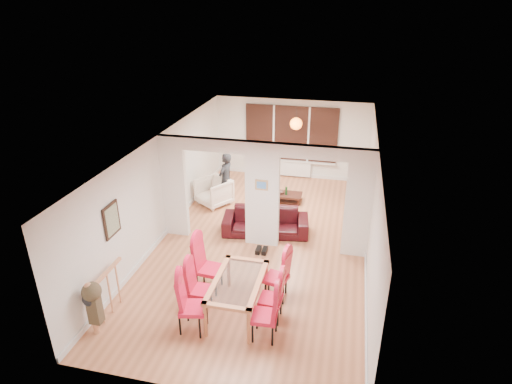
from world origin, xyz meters
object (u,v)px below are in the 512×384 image
(dining_chair_rb, at_px, (271,296))
(bottle, at_px, (286,191))
(dining_chair_la, at_px, (192,304))
(dining_chair_ra, at_px, (265,313))
(dining_chair_lc, at_px, (209,265))
(person, at_px, (226,179))
(coffee_table, at_px, (283,197))
(dining_chair_lb, at_px, (199,287))
(television, at_px, (349,189))
(dining_table, at_px, (238,296))
(dining_chair_rc, at_px, (276,275))
(bowl, at_px, (281,192))
(sofa, at_px, (266,222))
(armchair, at_px, (214,192))

(dining_chair_rb, bearing_deg, bottle, 97.88)
(dining_chair_la, distance_m, dining_chair_ra, 1.29)
(dining_chair_lc, distance_m, person, 4.11)
(dining_chair_rb, bearing_deg, dining_chair_ra, -89.34)
(person, distance_m, coffee_table, 1.81)
(dining_chair_la, xyz_separation_m, dining_chair_lc, (-0.09, 1.18, 0.02))
(dining_chair_lb, xyz_separation_m, television, (2.64, 5.86, -0.26))
(dining_chair_la, height_order, dining_chair_lc, dining_chair_lc)
(dining_chair_lc, distance_m, dining_chair_ra, 1.76)
(person, bearing_deg, dining_chair_lc, 28.36)
(dining_chair_ra, bearing_deg, dining_table, 136.95)
(dining_chair_lb, distance_m, dining_chair_ra, 1.44)
(coffee_table, bearing_deg, dining_chair_lc, -99.76)
(dining_chair_rc, xyz_separation_m, bowl, (-0.67, 4.47, -0.27))
(dining_chair_la, xyz_separation_m, dining_chair_rb, (1.30, 0.60, -0.05))
(person, relative_size, coffee_table, 1.43)
(dining_table, bearing_deg, dining_chair_rc, 44.15)
(person, height_order, television, person)
(sofa, bearing_deg, dining_chair_rb, -84.89)
(dining_chair_lb, bearing_deg, bowl, 82.64)
(dining_chair_la, height_order, armchair, dining_chair_la)
(dining_chair_rc, bearing_deg, dining_chair_la, -122.50)
(sofa, bearing_deg, dining_chair_lb, -109.37)
(dining_table, height_order, dining_chair_lc, dining_chair_lc)
(television, bearing_deg, armchair, 107.74)
(coffee_table, bearing_deg, bottle, -35.15)
(dining_chair_ra, bearing_deg, armchair, 114.17)
(dining_chair_rb, distance_m, coffee_table, 5.15)
(dining_chair_lb, height_order, sofa, dining_chair_lb)
(dining_chair_rc, xyz_separation_m, coffee_table, (-0.60, 4.47, -0.42))
(dining_chair_ra, distance_m, person, 5.57)
(dining_chair_lb, bearing_deg, sofa, 79.14)
(bowl, bearing_deg, dining_chair_rc, -81.42)
(dining_chair_rc, bearing_deg, dining_chair_lc, -164.27)
(dining_chair_rc, height_order, coffee_table, dining_chair_rc)
(dining_chair_la, xyz_separation_m, bottle, (0.78, 5.63, -0.19))
(dining_chair_la, relative_size, armchair, 1.31)
(dining_chair_rb, xyz_separation_m, bowl, (-0.69, 5.10, -0.24))
(dining_table, distance_m, sofa, 3.12)
(dining_chair_lc, distance_m, bowl, 4.58)
(television, bearing_deg, bowl, 108.28)
(dining_chair_rb, xyz_separation_m, bottle, (-0.52, 5.04, -0.14))
(dining_chair_la, height_order, bowl, dining_chair_la)
(dining_table, distance_m, armchair, 4.82)
(dining_chair_la, bearing_deg, dining_chair_ra, -7.51)
(dining_chair_rc, xyz_separation_m, television, (1.29, 5.19, -0.29))
(sofa, xyz_separation_m, bowl, (0.06, 1.95, -0.04))
(dining_chair_lc, distance_m, armchair, 4.05)
(dining_chair_ra, bearing_deg, coffee_table, 93.16)
(armchair, distance_m, bowl, 1.98)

